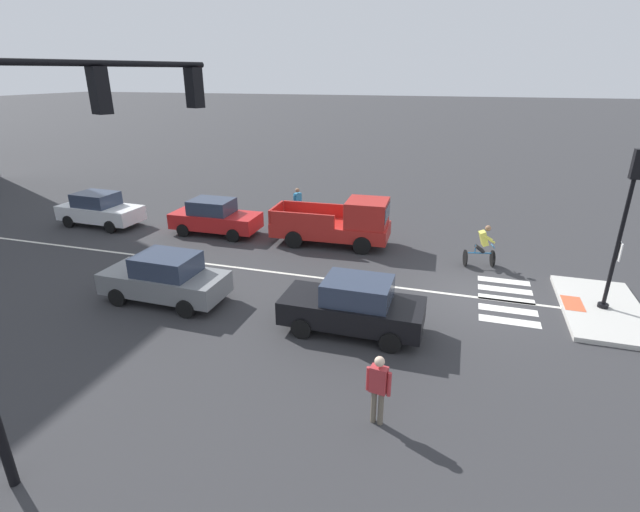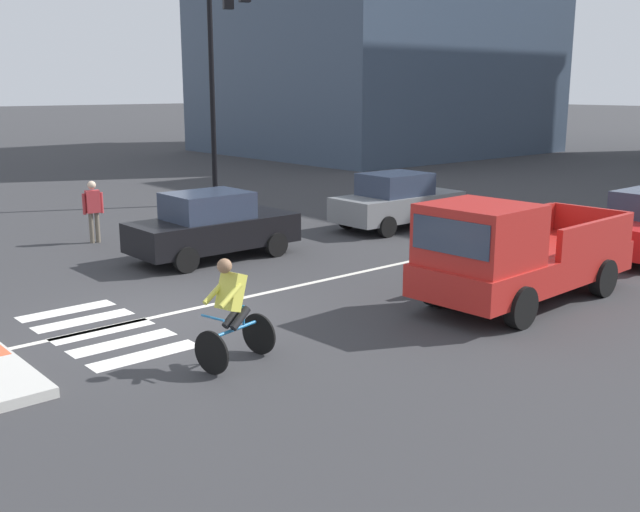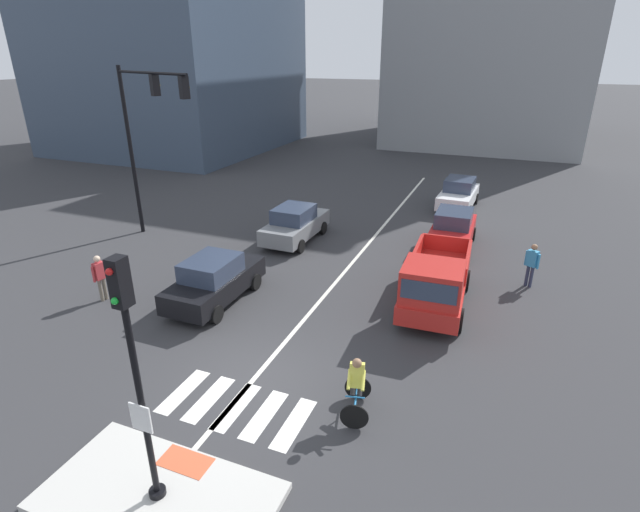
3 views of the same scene
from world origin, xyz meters
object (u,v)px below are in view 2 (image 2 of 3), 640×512
object	(u,v)px
pickup_truck_red_eastbound_mid	(513,255)
car_grey_westbound_far	(397,201)
car_black_westbound_near	(212,226)
pedestrian_at_curb_left	(93,207)
traffic_light_mast	(220,53)
cyclist	(232,310)

from	to	relation	value
pickup_truck_red_eastbound_mid	car_grey_westbound_far	bearing A→B (deg)	149.32
car_black_westbound_near	car_grey_westbound_far	size ratio (longest dim) A/B	0.99
car_grey_westbound_far	pedestrian_at_curb_left	distance (m)	8.62
traffic_light_mast	cyclist	bearing A→B (deg)	-32.87
car_grey_westbound_far	pickup_truck_red_eastbound_mid	xyz separation A→B (m)	(6.98, -4.14, 0.17)
car_grey_westbound_far	pickup_truck_red_eastbound_mid	bearing A→B (deg)	-30.68
pickup_truck_red_eastbound_mid	traffic_light_mast	bearing A→B (deg)	171.36
traffic_light_mast	cyclist	size ratio (longest dim) A/B	4.46
cyclist	pedestrian_at_curb_left	xyz separation A→B (m)	(-9.94, 2.25, 0.11)
pickup_truck_red_eastbound_mid	cyclist	distance (m)	5.91
car_grey_westbound_far	cyclist	xyz separation A→B (m)	(6.16, -9.99, 0.06)
traffic_light_mast	car_grey_westbound_far	bearing A→B (deg)	20.16
traffic_light_mast	pickup_truck_red_eastbound_mid	size ratio (longest dim) A/B	1.45
car_black_westbound_near	traffic_light_mast	bearing A→B (deg)	144.33
traffic_light_mast	car_grey_westbound_far	world-z (taller)	traffic_light_mast
traffic_light_mast	pedestrian_at_curb_left	size ratio (longest dim) A/B	4.49
traffic_light_mast	pickup_truck_red_eastbound_mid	world-z (taller)	traffic_light_mast
traffic_light_mast	car_black_westbound_near	xyz separation A→B (m)	(5.81, -4.17, -4.34)
car_black_westbound_near	pickup_truck_red_eastbound_mid	size ratio (longest dim) A/B	0.79
traffic_light_mast	pedestrian_at_curb_left	distance (m)	7.28
pedestrian_at_curb_left	pickup_truck_red_eastbound_mid	bearing A→B (deg)	18.51
car_black_westbound_near	pickup_truck_red_eastbound_mid	xyz separation A→B (m)	(7.09, 2.21, 0.17)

